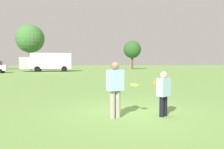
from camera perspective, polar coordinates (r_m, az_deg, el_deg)
The scene contains 8 objects.
ground_plane at distance 8.43m, azimuth 4.54°, elevation -9.08°, with size 184.91×184.91×0.00m, color #6B9347.
player_thrower at distance 7.41m, azimuth 0.77°, elevation -2.96°, with size 0.56×0.41×1.77m.
player_defender at distance 7.83m, azimuth 12.36°, elevation -4.03°, with size 0.52×0.44×1.47m.
frisbee at distance 7.76m, azimuth 5.38°, elevation -2.52°, with size 0.27×0.27×0.06m.
traffic_cone at distance 17.52m, azimuth 10.21°, elevation -1.95°, with size 0.32×0.32×0.48m.
box_truck at distance 42.38m, azimuth -15.35°, elevation 3.06°, with size 8.61×3.28×3.18m.
tree_east_oak at distance 49.36m, azimuth -19.21°, elevation 8.16°, with size 5.53×5.53×8.99m.
tree_far_east_pine at distance 53.66m, azimuth 4.92°, elevation 6.04°, with size 3.96×3.96×6.44m.
Camera 1 is at (-2.67, -7.79, 1.80)m, focal length 37.79 mm.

